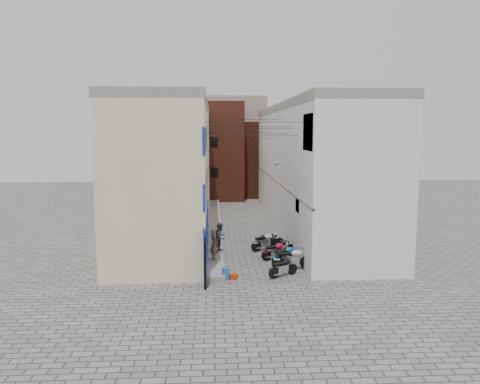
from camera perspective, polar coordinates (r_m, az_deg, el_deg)
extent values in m
plane|color=#5C5A57|center=(22.45, 2.32, -10.88)|extent=(90.00, 90.00, 0.00)
cube|color=slate|center=(34.90, -3.13, -4.03)|extent=(0.90, 26.00, 0.25)
cube|color=beige|center=(34.45, -8.09, 2.69)|extent=(5.00, 26.00, 8.50)
cube|color=#DA7A80|center=(34.35, -3.99, 2.31)|extent=(0.10, 26.00, 0.80)
cube|color=#0C28BC|center=(26.74, -4.12, -5.01)|extent=(0.12, 10.20, 2.40)
cube|color=#0C28BC|center=(26.17, -4.25, 3.57)|extent=(0.10, 10.20, 4.00)
cube|color=slate|center=(34.38, -8.23, 10.19)|extent=(5.10, 26.00, 0.50)
cube|color=black|center=(21.65, -4.28, -8.54)|extent=(0.10, 1.20, 2.20)
cube|color=white|center=(35.06, 8.44, 2.76)|extent=(5.00, 26.00, 8.50)
cube|color=#0C28BC|center=(23.19, 8.38, 7.23)|extent=(0.10, 2.40, 1.80)
cube|color=white|center=(25.96, 7.13, -1.61)|extent=(0.08, 1.00, 0.70)
cylinder|color=#B2B2B7|center=(28.59, 5.30, 3.69)|extent=(0.80, 0.06, 0.06)
sphere|color=#B2B2B7|center=(28.54, 4.51, 3.49)|extent=(0.28, 0.28, 0.28)
cube|color=slate|center=(34.99, 8.58, 10.13)|extent=(5.10, 26.00, 0.50)
cube|color=slate|center=(34.72, 4.43, 1.37)|extent=(0.10, 26.00, 0.12)
cube|color=brown|center=(49.25, -3.17, 5.03)|extent=(6.00, 6.00, 10.00)
cube|color=brown|center=(51.56, 2.41, 4.03)|extent=(5.00, 6.00, 8.00)
cube|color=slate|center=(55.27, -1.10, 5.82)|extent=(8.00, 5.00, 11.00)
cube|color=black|center=(46.83, -0.68, 0.25)|extent=(2.00, 0.30, 2.40)
cylinder|color=black|center=(23.31, 1.94, 8.53)|extent=(5.20, 0.02, 0.02)
cylinder|color=black|center=(25.30, 1.51, 6.86)|extent=(5.20, 0.02, 0.02)
cylinder|color=black|center=(27.79, 1.08, 7.74)|extent=(5.20, 0.02, 0.02)
cylinder|color=black|center=(30.29, 0.72, 8.85)|extent=(5.20, 0.02, 0.02)
cylinder|color=black|center=(33.28, 0.35, 6.48)|extent=(5.20, 0.02, 0.02)
cylinder|color=black|center=(36.27, 0.05, 7.35)|extent=(5.20, 0.02, 0.02)
cylinder|color=black|center=(26.30, 1.33, 7.97)|extent=(5.65, 2.07, 0.02)
cylinder|color=black|center=(29.29, 0.86, 7.13)|extent=(5.80, 1.58, 0.02)
imported|color=brown|center=(25.10, -3.17, -6.38)|extent=(0.59, 0.70, 1.63)
imported|color=#393855|center=(26.68, -2.40, -5.51)|extent=(0.97, 1.02, 1.66)
cylinder|color=blue|center=(22.75, -1.75, -9.88)|extent=(0.46, 0.46, 0.56)
cylinder|color=blue|center=(22.89, -1.76, -9.82)|extent=(0.34, 0.34, 0.53)
cube|color=#A6300B|center=(22.81, -0.85, -10.24)|extent=(0.49, 0.43, 0.26)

